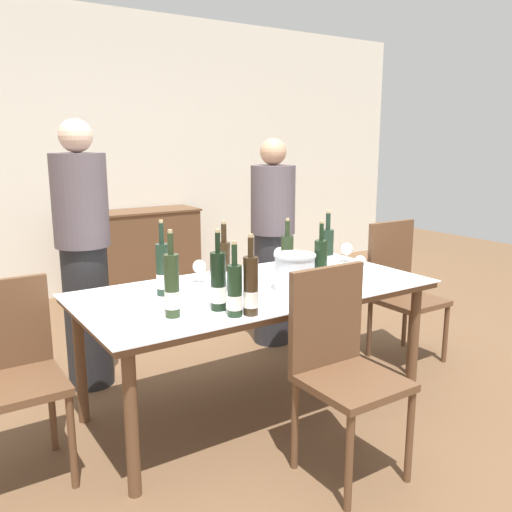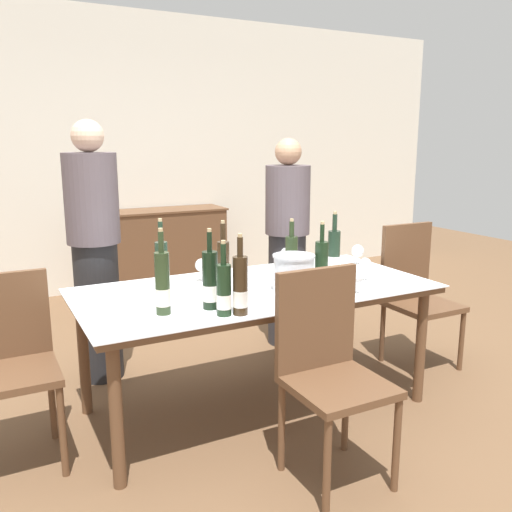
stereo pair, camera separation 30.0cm
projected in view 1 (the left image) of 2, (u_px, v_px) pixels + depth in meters
name	position (u px, v px, depth m)	size (l,w,h in m)	color
ground_plane	(256.00, 406.00, 3.19)	(12.00, 12.00, 0.00)	brown
back_wall	(88.00, 154.00, 5.37)	(8.00, 0.10, 2.80)	silver
sideboard_cabinet	(136.00, 252.00, 5.52)	(1.29, 0.46, 0.84)	brown
dining_table	(256.00, 298.00, 3.05)	(1.98, 0.96, 0.73)	brown
ice_bucket	(295.00, 271.00, 2.96)	(0.23, 0.23, 0.20)	silver
wine_bottle_0	(218.00, 283.00, 2.61)	(0.08, 0.08, 0.40)	black
wine_bottle_1	(235.00, 292.00, 2.52)	(0.07, 0.07, 0.36)	black
wine_bottle_2	(327.00, 252.00, 3.36)	(0.08, 0.08, 0.39)	#1E3323
wine_bottle_3	(321.00, 265.00, 3.03)	(0.07, 0.07, 0.38)	black
wine_bottle_4	(251.00, 287.00, 2.54)	(0.07, 0.07, 0.39)	#332314
wine_bottle_5	(163.00, 270.00, 2.86)	(0.07, 0.07, 0.41)	#1E3323
wine_bottle_6	(287.00, 257.00, 3.26)	(0.08, 0.08, 0.36)	#28381E
wine_bottle_7	(172.00, 287.00, 2.51)	(0.07, 0.07, 0.41)	#28381E
wine_bottle_8	(224.00, 267.00, 2.95)	(0.07, 0.07, 0.39)	#332314
wine_glass_0	(347.00, 249.00, 3.64)	(0.08, 0.08, 0.13)	white
wine_glass_1	(360.00, 262.00, 3.22)	(0.07, 0.07, 0.14)	white
wine_glass_2	(199.00, 267.00, 3.11)	(0.08, 0.08, 0.14)	white
wine_glass_3	(357.00, 276.00, 2.94)	(0.07, 0.07, 0.13)	white
wine_glass_4	(280.00, 254.00, 3.42)	(0.08, 0.08, 0.15)	white
wine_glass_5	(225.00, 283.00, 2.70)	(0.09, 0.09, 0.16)	white
chair_near_front	(340.00, 357.00, 2.50)	(0.42, 0.42, 0.96)	brown
chair_left_end	(10.00, 365.00, 2.46)	(0.42, 0.42, 0.91)	brown
chair_right_end	(400.00, 283.00, 3.85)	(0.42, 0.42, 0.97)	brown
person_host	(84.00, 257.00, 3.32)	(0.33, 0.33, 1.66)	#262628
person_guest_left	(273.00, 244.00, 4.07)	(0.33, 0.33, 1.55)	#2D2D33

